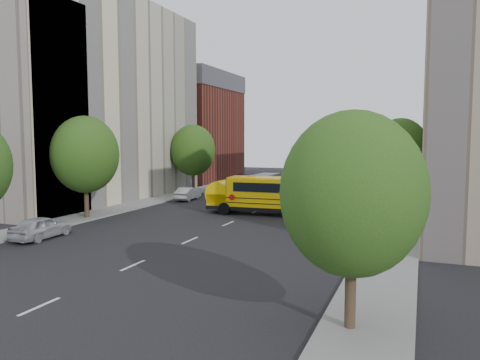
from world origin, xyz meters
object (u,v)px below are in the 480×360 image
Objects in this scene: street_tree_3 at (353,194)px; street_tree_4 at (400,150)px; parked_car_0 at (41,227)px; safari_truck at (322,195)px; parked_car_2 at (243,180)px; parked_car_4 at (372,197)px; street_tree_1 at (85,155)px; parked_car_1 at (188,194)px; parked_car_5 at (390,186)px; street_tree_2 at (193,150)px; street_tree_5 at (405,151)px; school_bus at (273,193)px.

street_tree_3 is 0.88× the size of street_tree_4.
parked_car_0 is at bearing -128.49° from street_tree_4.
parked_car_2 is at bearing 123.33° from safari_truck.
street_tree_4 reaches higher than parked_car_0.
safari_truck is at bearing -132.73° from parked_car_0.
street_tree_1 is at bearing -139.18° from parked_car_4.
street_tree_3 is 25.16m from safari_truck.
street_tree_3 reaches higher than parked_car_1.
safari_truck is 22.19m from parked_car_0.
street_tree_1 is at bearing -75.89° from parked_car_0.
street_tree_3 reaches higher than parked_car_2.
parked_car_5 reaches higher than parked_car_1.
street_tree_2 reaches higher than parked_car_0.
street_tree_4 is 32.11m from parked_car_0.
street_tree_5 is 5.21m from parked_car_5.
street_tree_5 is at bearing 53.75° from street_tree_1.
street_tree_3 reaches higher than safari_truck.
school_bus is 12.06m from parked_car_1.
street_tree_1 is 28.43m from street_tree_4.
street_tree_2 is 1.66× the size of parked_car_4.
school_bus reaches higher than parked_car_1.
street_tree_4 is 10.02m from parked_car_5.
street_tree_4 is at bearing 39.29° from street_tree_1.
street_tree_4 is at bearing -82.32° from parked_car_5.
street_tree_3 is at bearing -81.84° from parked_car_4.
street_tree_4 reaches higher than parked_car_2.
school_bus is (-9.12, -11.00, -3.34)m from street_tree_4.
parked_car_2 is (-19.80, -2.16, -3.93)m from street_tree_5.
street_tree_5 reaches higher than street_tree_3.
street_tree_5 is 26.74m from parked_car_1.
parked_car_5 is at bearing 172.65° from parked_car_2.
street_tree_1 is 15.00m from school_bus.
street_tree_2 is 18.26m from safari_truck.
school_bus is at bearing -111.64° from street_tree_5.
street_tree_2 is 7.26m from parked_car_1.
parked_car_2 is (-19.80, 41.84, -3.68)m from street_tree_3.
street_tree_1 reaches higher than street_tree_5.
street_tree_2 is at bearing 136.09° from school_bus.
parked_car_0 is 38.51m from parked_car_5.
parked_car_0 is 0.76× the size of parked_car_2.
parked_car_1 is 0.84× the size of parked_car_4.
street_tree_2 reaches higher than school_bus.
parked_car_1 is (0.00, 19.39, -0.07)m from parked_car_0.
street_tree_2 reaches higher than parked_car_1.
parked_car_0 is (-19.80, -36.90, -3.99)m from street_tree_5.
parked_car_1 is (-14.00, 2.19, -0.77)m from safari_truck.
street_tree_4 is 2.07× the size of parked_car_1.
street_tree_4 is (0.00, 32.00, 0.62)m from street_tree_3.
safari_truck is (16.20, 10.30, -3.53)m from street_tree_1.
street_tree_4 is 1.26× the size of safari_truck.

